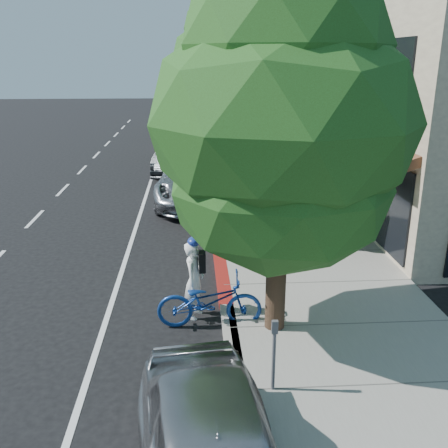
{
  "coord_description": "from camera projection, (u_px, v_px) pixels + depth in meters",
  "views": [
    {
      "loc": [
        -0.69,
        -10.85,
        5.32
      ],
      "look_at": [
        0.07,
        1.0,
        1.35
      ],
      "focal_mm": 40.0,
      "sensor_mm": 36.0,
      "label": 1
    }
  ],
  "objects": [
    {
      "name": "ground",
      "position": [
        224.0,
        290.0,
        12.0
      ],
      "size": [
        120.0,
        120.0,
        0.0
      ],
      "primitive_type": "plane",
      "color": "black",
      "rests_on": "ground"
    },
    {
      "name": "sidewalk",
      "position": [
        269.0,
        197.0,
        19.68
      ],
      "size": [
        4.6,
        56.0,
        0.15
      ],
      "primitive_type": "cube",
      "color": "gray",
      "rests_on": "ground"
    },
    {
      "name": "curb",
      "position": [
        211.0,
        198.0,
        19.55
      ],
      "size": [
        0.3,
        56.0,
        0.15
      ],
      "primitive_type": "cube",
      "color": "#9E998E",
      "rests_on": "ground"
    },
    {
      "name": "curb_red_segment",
      "position": [
        221.0,
        271.0,
        12.92
      ],
      "size": [
        0.32,
        4.0,
        0.15
      ],
      "primitive_type": "cube",
      "color": "maroon",
      "rests_on": "ground"
    },
    {
      "name": "storefront_building",
      "position": [
        371.0,
        91.0,
        28.5
      ],
      "size": [
        10.0,
        36.0,
        7.0
      ],
      "primitive_type": "cube",
      "color": "beige",
      "rests_on": "ground"
    },
    {
      "name": "street_tree_0",
      "position": [
        282.0,
        126.0,
        8.84
      ],
      "size": [
        4.85,
        4.85,
        6.97
      ],
      "color": "black",
      "rests_on": "ground"
    },
    {
      "name": "street_tree_1",
      "position": [
        246.0,
        92.0,
        14.45
      ],
      "size": [
        4.13,
        4.13,
        7.04
      ],
      "color": "black",
      "rests_on": "ground"
    },
    {
      "name": "street_tree_2",
      "position": [
        230.0,
        72.0,
        20.01
      ],
      "size": [
        4.71,
        4.71,
        7.7
      ],
      "color": "black",
      "rests_on": "ground"
    },
    {
      "name": "street_tree_3",
      "position": [
        222.0,
        63.0,
        25.59
      ],
      "size": [
        5.29,
        5.29,
        8.26
      ],
      "color": "black",
      "rests_on": "ground"
    },
    {
      "name": "street_tree_4",
      "position": [
        216.0,
        77.0,
        31.55
      ],
      "size": [
        4.25,
        4.25,
        6.78
      ],
      "color": "black",
      "rests_on": "ground"
    },
    {
      "name": "street_tree_5",
      "position": [
        212.0,
        64.0,
        37.02
      ],
      "size": [
        4.55,
        4.55,
        7.75
      ],
      "color": "black",
      "rests_on": "ground"
    },
    {
      "name": "cyclist",
      "position": [
        194.0,
        280.0,
        10.55
      ],
      "size": [
        0.59,
        0.72,
        1.7
      ],
      "primitive_type": "imported",
      "rotation": [
        0.0,
        0.0,
        1.23
      ],
      "color": "white",
      "rests_on": "ground"
    },
    {
      "name": "bicycle",
      "position": [
        209.0,
        301.0,
        10.24
      ],
      "size": [
        2.17,
        0.78,
        1.13
      ],
      "primitive_type": "imported",
      "rotation": [
        0.0,
        0.0,
        1.56
      ],
      "color": "navy",
      "rests_on": "ground"
    },
    {
      "name": "silver_suv",
      "position": [
        198.0,
        178.0,
        19.26
      ],
      "size": [
        3.23,
        6.52,
        1.78
      ],
      "primitive_type": "imported",
      "rotation": [
        0.0,
        0.0,
        -0.04
      ],
      "color": "#ACADB1",
      "rests_on": "ground"
    },
    {
      "name": "dark_sedan",
      "position": [
        179.0,
        155.0,
        24.03
      ],
      "size": [
        2.39,
        5.38,
        1.72
      ],
      "primitive_type": "imported",
      "rotation": [
        0.0,
        0.0,
        -0.11
      ],
      "color": "black",
      "rests_on": "ground"
    },
    {
      "name": "white_pickup",
      "position": [
        180.0,
        135.0,
        30.85
      ],
      "size": [
        2.82,
        5.64,
        1.57
      ],
      "primitive_type": "imported",
      "rotation": [
        0.0,
        0.0,
        -0.12
      ],
      "color": "silver",
      "rests_on": "ground"
    },
    {
      "name": "dark_suv_far",
      "position": [
        188.0,
        121.0,
        37.17
      ],
      "size": [
        2.38,
        5.05,
        1.67
      ],
      "primitive_type": "imported",
      "rotation": [
        0.0,
        0.0,
        -0.08
      ],
      "color": "black",
      "rests_on": "ground"
    },
    {
      "name": "pedestrian",
      "position": [
        317.0,
        182.0,
        17.79
      ],
      "size": [
        1.15,
        1.05,
        1.92
      ],
      "primitive_type": "imported",
      "rotation": [
        0.0,
        0.0,
        3.57
      ],
      "color": "black",
      "rests_on": "sidewalk"
    }
  ]
}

